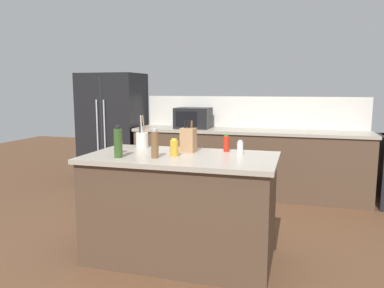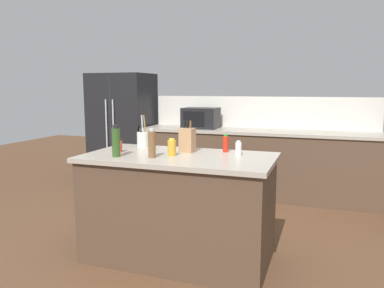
{
  "view_description": "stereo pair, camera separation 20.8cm",
  "coord_description": "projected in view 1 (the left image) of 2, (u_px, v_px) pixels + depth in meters",
  "views": [
    {
      "loc": [
        0.99,
        -3.06,
        1.52
      ],
      "look_at": [
        0.0,
        0.35,
        0.99
      ],
      "focal_mm": 35.0,
      "sensor_mm": 36.0,
      "label": 1
    },
    {
      "loc": [
        1.18,
        -3.0,
        1.52
      ],
      "look_at": [
        0.0,
        0.35,
        0.99
      ],
      "focal_mm": 35.0,
      "sensor_mm": 36.0,
      "label": 2
    }
  ],
  "objects": [
    {
      "name": "salt_shaker",
      "position": [
        240.0,
        148.0,
        3.29
      ],
      "size": [
        0.05,
        0.05,
        0.13
      ],
      "color": "silver",
      "rests_on": "kitchen_island"
    },
    {
      "name": "utensil_crock",
      "position": [
        142.0,
        139.0,
        3.68
      ],
      "size": [
        0.12,
        0.12,
        0.32
      ],
      "color": "beige",
      "rests_on": "kitchen_island"
    },
    {
      "name": "refrigerator",
      "position": [
        113.0,
        129.0,
        5.92
      ],
      "size": [
        0.92,
        0.75,
        1.75
      ],
      "color": "black",
      "rests_on": "ground_plane"
    },
    {
      "name": "hot_sauce_bottle",
      "position": [
        226.0,
        143.0,
        3.45
      ],
      "size": [
        0.05,
        0.05,
        0.16
      ],
      "color": "red",
      "rests_on": "kitchen_island"
    },
    {
      "name": "knife_block",
      "position": [
        188.0,
        140.0,
        3.42
      ],
      "size": [
        0.14,
        0.12,
        0.29
      ],
      "rotation": [
        0.0,
        0.0,
        -0.13
      ],
      "color": "#A87C54",
      "rests_on": "kitchen_island"
    },
    {
      "name": "olive_oil_bottle",
      "position": [
        118.0,
        142.0,
        3.15
      ],
      "size": [
        0.07,
        0.07,
        0.27
      ],
      "color": "#2D4C1E",
      "rests_on": "kitchen_island"
    },
    {
      "name": "honey_jar",
      "position": [
        174.0,
        148.0,
        3.23
      ],
      "size": [
        0.07,
        0.07,
        0.15
      ],
      "color": "gold",
      "rests_on": "kitchen_island"
    },
    {
      "name": "kitchen_island",
      "position": [
        181.0,
        207.0,
        3.34
      ],
      "size": [
        1.66,
        0.9,
        0.94
      ],
      "color": "#4C3828",
      "rests_on": "ground_plane"
    },
    {
      "name": "spice_jar_paprika",
      "position": [
        119.0,
        147.0,
        3.39
      ],
      "size": [
        0.06,
        0.06,
        0.12
      ],
      "color": "#B73D1E",
      "rests_on": "kitchen_island"
    },
    {
      "name": "back_counter_run",
      "position": [
        248.0,
        162.0,
        5.34
      ],
      "size": [
        3.3,
        0.66,
        0.94
      ],
      "color": "#4C3828",
      "rests_on": "ground_plane"
    },
    {
      "name": "microwave",
      "position": [
        193.0,
        118.0,
        5.48
      ],
      "size": [
        0.5,
        0.39,
        0.3
      ],
      "color": "black",
      "rests_on": "back_counter_run"
    },
    {
      "name": "pepper_grinder",
      "position": [
        155.0,
        144.0,
        3.13
      ],
      "size": [
        0.06,
        0.06,
        0.25
      ],
      "color": "brown",
      "rests_on": "kitchen_island"
    },
    {
      "name": "wall_backsplash",
      "position": [
        252.0,
        112.0,
        5.54
      ],
      "size": [
        3.26,
        0.03,
        0.46
      ],
      "primitive_type": "cube",
      "color": "beige",
      "rests_on": "back_counter_run"
    },
    {
      "name": "ground_plane",
      "position": [
        181.0,
        257.0,
        3.41
      ],
      "size": [
        14.0,
        14.0,
        0.0
      ],
      "primitive_type": "plane",
      "color": "brown"
    }
  ]
}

